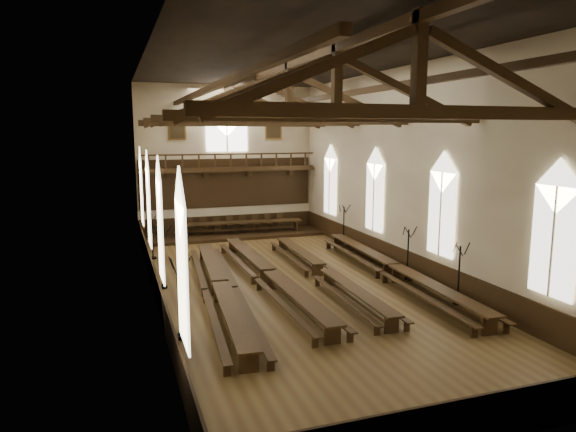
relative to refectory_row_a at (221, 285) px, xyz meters
name	(u,v)px	position (x,y,z in m)	size (l,w,h in m)	color
ground	(289,284)	(3.37, 1.03, -0.56)	(26.00, 26.00, 0.00)	brown
room_walls	(289,142)	(3.37, 1.03, 5.90)	(26.00, 26.00, 26.00)	beige
wainscot_band	(289,271)	(3.37, 1.03, 0.04)	(12.00, 26.00, 1.20)	#301F0E
side_windows	(289,203)	(3.37, 1.03, 3.18)	(11.85, 19.80, 4.50)	white
end_window	(227,127)	(3.37, 13.93, 6.66)	(2.80, 0.12, 3.80)	white
minstrels_gallery	(228,177)	(3.37, 13.69, 3.34)	(11.80, 1.24, 3.70)	#3E2813
portraits	(227,129)	(3.37, 13.93, 6.54)	(7.75, 0.09, 1.45)	brown
roof_trusses	(289,101)	(3.37, 1.03, 7.65)	(11.70, 25.70, 2.80)	#3E2813
refectory_row_a	(221,285)	(0.00, 0.00, 0.00)	(2.14, 14.67, 0.77)	#3E2813
refectory_row_b	(270,274)	(2.43, 1.02, -0.01)	(1.60, 14.47, 0.76)	#3E2813
refectory_row_c	(324,270)	(5.07, 1.00, -0.05)	(1.63, 13.93, 0.69)	#3E2813
refectory_row_d	(394,268)	(8.28, 0.07, 0.01)	(1.93, 14.71, 0.78)	#3E2813
dais	(240,235)	(3.79, 12.43, -0.46)	(11.40, 2.98, 0.20)	#301F0E
high_table	(239,223)	(3.79, 12.43, 0.31)	(8.46, 1.53, 0.79)	#3E2813
high_chairs	(237,223)	(3.79, 13.25, 0.21)	(6.79, 0.49, 1.04)	#3E2813
candelabrum_left_near	(179,314)	(-2.18, -3.73, 0.30)	(0.77, 0.87, 2.84)	black
candelabrum_left_mid	(162,269)	(-2.18, 2.25, 0.31)	(0.80, 0.87, 2.85)	black
candelabrum_left_far	(153,244)	(-2.18, 7.91, 0.25)	(0.78, 0.81, 2.68)	black
candelabrum_right_near	(458,286)	(8.92, -3.82, 0.21)	(0.75, 0.75, 2.54)	black
candelabrum_right_mid	(408,263)	(8.92, -0.03, 0.21)	(0.72, 0.77, 2.54)	black
candelabrum_right_far	(344,235)	(8.92, 7.08, 0.23)	(0.74, 0.80, 2.61)	black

